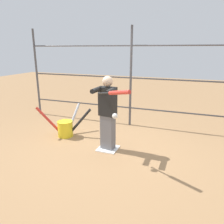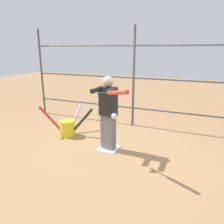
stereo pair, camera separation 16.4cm
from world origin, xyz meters
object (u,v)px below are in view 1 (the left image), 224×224
at_px(batter, 107,111).
at_px(baseball_bat_swinging, 116,93).
at_px(softball_in_flight, 115,116).
at_px(bat_bucket, 66,127).

distance_m(batter, baseball_bat_swinging, 0.92).
bearing_deg(baseball_bat_swinging, softball_in_flight, -63.48).
height_order(batter, bat_bucket, batter).
relative_size(batter, bat_bucket, 1.24).
distance_m(baseball_bat_swinging, bat_bucket, 2.17).
relative_size(batter, baseball_bat_swinging, 2.09).
bearing_deg(softball_in_flight, bat_bucket, -27.49).
relative_size(baseball_bat_swinging, softball_in_flight, 7.47).
height_order(softball_in_flight, bat_bucket, softball_in_flight).
distance_m(baseball_bat_swinging, softball_in_flight, 0.48).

